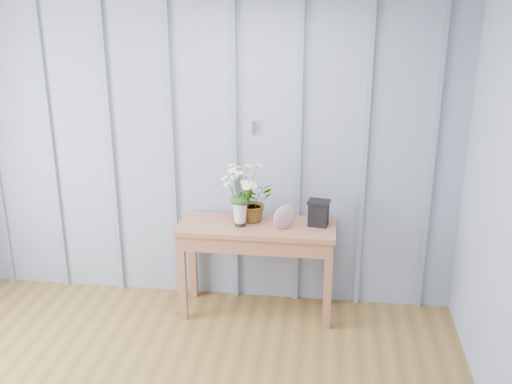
# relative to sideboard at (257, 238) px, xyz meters

# --- Properties ---
(room_shell) EXTENTS (4.00, 4.50, 2.50)m
(room_shell) POSITION_rel_sideboard_xyz_m (-0.46, -1.08, 1.35)
(room_shell) COLOR #8A95AF
(room_shell) RESTS_ON ground
(sideboard) EXTENTS (1.20, 0.45, 0.75)m
(sideboard) POSITION_rel_sideboard_xyz_m (0.00, 0.00, 0.00)
(sideboard) COLOR #965B40
(sideboard) RESTS_ON ground
(daisy_vase) EXTENTS (0.37, 0.28, 0.53)m
(daisy_vase) POSITION_rel_sideboard_xyz_m (-0.12, -0.04, 0.44)
(daisy_vase) COLOR black
(daisy_vase) RESTS_ON sideboard
(spider_plant) EXTENTS (0.37, 0.36, 0.31)m
(spider_plant) POSITION_rel_sideboard_xyz_m (-0.03, 0.08, 0.27)
(spider_plant) COLOR #1B3D15
(spider_plant) RESTS_ON sideboard
(felt_disc_vessel) EXTENTS (0.19, 0.15, 0.19)m
(felt_disc_vessel) POSITION_rel_sideboard_xyz_m (0.22, -0.06, 0.21)
(felt_disc_vessel) COLOR #8B446B
(felt_disc_vessel) RESTS_ON sideboard
(carved_box) EXTENTS (0.18, 0.15, 0.20)m
(carved_box) POSITION_rel_sideboard_xyz_m (0.46, 0.04, 0.22)
(carved_box) COLOR black
(carved_box) RESTS_ON sideboard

